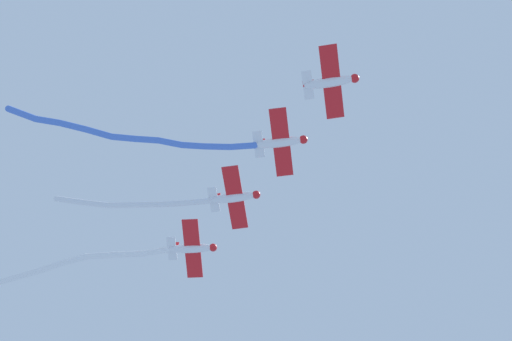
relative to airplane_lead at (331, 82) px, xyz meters
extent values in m
ellipsoid|color=white|center=(-0.05, -0.12, -0.01)|extent=(3.07, 5.44, 1.11)
sphere|color=red|center=(0.93, 2.27, -0.01)|extent=(1.23, 1.23, 0.94)
ellipsoid|color=#1E2D4C|center=(0.21, 0.50, 0.40)|extent=(1.20, 1.53, 0.59)
cube|color=red|center=(0.02, 0.05, -0.16)|extent=(8.00, 4.69, 0.15)
cube|color=white|center=(-0.91, -2.23, 0.08)|extent=(3.24, 2.12, 0.12)
cube|color=red|center=(-0.87, -2.13, 0.66)|extent=(0.60, 1.20, 1.53)
ellipsoid|color=white|center=(-7.87, -3.49, 0.24)|extent=(2.93, 5.47, 1.11)
sphere|color=red|center=(-6.97, -1.07, 0.24)|extent=(1.21, 1.21, 0.94)
ellipsoid|color=#1E2D4C|center=(-7.63, -2.86, 0.65)|extent=(1.17, 1.53, 0.59)
cube|color=red|center=(-7.81, -3.32, 0.09)|extent=(8.04, 4.49, 0.15)
cube|color=white|center=(-8.67, -5.63, 0.33)|extent=(3.25, 2.05, 0.12)
cube|color=red|center=(-8.63, -5.52, 0.91)|extent=(0.57, 1.21, 1.53)
cylinder|color=#4C75DB|center=(-9.17, -7.29, 0.07)|extent=(1.52, 2.71, 1.04)
cylinder|color=#4C75DB|center=(-9.74, -9.97, -0.23)|extent=(1.38, 2.97, 1.35)
cylinder|color=#4C75DB|center=(-10.09, -12.55, -0.56)|extent=(1.22, 2.42, 1.22)
cylinder|color=#4C75DB|center=(-10.22, -14.94, -0.76)|extent=(0.68, 2.52, 0.82)
cylinder|color=#4C75DB|center=(-10.39, -17.36, -0.89)|extent=(1.20, 2.45, 0.99)
cylinder|color=#4C75DB|center=(-10.68, -19.78, -1.04)|extent=(1.20, 2.58, 1.13)
cylinder|color=#4C75DB|center=(-10.74, -22.39, -1.08)|extent=(1.10, 2.75, 1.07)
cylinder|color=#4C75DB|center=(-10.63, -25.17, -1.01)|extent=(0.99, 2.88, 0.95)
cylinder|color=#4C75DB|center=(-10.58, -27.78, -1.18)|extent=(0.78, 2.48, 1.13)
cylinder|color=#4C75DB|center=(-10.29, -30.36, -1.46)|extent=(1.37, 2.93, 0.99)
sphere|color=#4C75DB|center=(-8.82, -6.03, 0.17)|extent=(0.68, 0.68, 0.68)
sphere|color=#4C75DB|center=(-9.52, -8.55, -0.03)|extent=(0.68, 0.68, 0.68)
sphere|color=#4C75DB|center=(-9.95, -11.39, -0.43)|extent=(0.68, 0.68, 0.68)
sphere|color=#4C75DB|center=(-10.22, -13.70, -0.69)|extent=(0.68, 0.68, 0.68)
sphere|color=#4C75DB|center=(-10.22, -16.19, -0.83)|extent=(0.68, 0.68, 0.68)
sphere|color=#4C75DB|center=(-10.55, -18.54, -0.95)|extent=(0.68, 0.68, 0.68)
sphere|color=#4C75DB|center=(-10.81, -21.03, -1.14)|extent=(0.68, 0.68, 0.68)
sphere|color=#4C75DB|center=(-10.67, -23.74, -1.02)|extent=(0.68, 0.68, 0.68)
sphere|color=#4C75DB|center=(-10.60, -26.60, -0.99)|extent=(0.68, 0.68, 0.68)
sphere|color=#4C75DB|center=(-10.56, -28.96, -1.38)|extent=(0.68, 0.68, 0.68)
sphere|color=#4C75DB|center=(-10.02, -31.76, -1.54)|extent=(0.68, 0.68, 0.68)
ellipsoid|color=white|center=(-15.69, -6.86, 0.49)|extent=(3.01, 5.45, 1.11)
sphere|color=red|center=(-14.75, -4.45, 0.49)|extent=(1.22, 1.22, 0.94)
ellipsoid|color=#1E2D4C|center=(-15.44, -6.23, 0.90)|extent=(1.18, 1.53, 0.59)
cube|color=red|center=(-15.62, -6.69, 0.34)|extent=(8.02, 4.60, 0.15)
cube|color=white|center=(-16.52, -8.98, 0.58)|extent=(3.25, 2.09, 0.12)
cube|color=red|center=(-16.48, -8.88, 1.16)|extent=(0.59, 1.20, 1.53)
cylinder|color=white|center=(-17.15, -10.68, 0.46)|extent=(1.62, 2.82, 0.79)
cylinder|color=white|center=(-18.15, -13.26, 0.75)|extent=(1.89, 2.84, 1.36)
cylinder|color=white|center=(-19.20, -16.04, 1.25)|extent=(1.88, 3.25, 1.34)
cylinder|color=white|center=(-20.29, -19.13, 1.78)|extent=(1.98, 3.42, 1.45)
cylinder|color=white|center=(-21.15, -22.19, 2.33)|extent=(1.51, 3.12, 1.45)
cylinder|color=white|center=(-21.64, -25.22, 2.73)|extent=(1.31, 3.20, 1.20)
sphere|color=white|center=(-16.68, -9.38, 0.42)|extent=(0.66, 0.66, 0.66)
sphere|color=white|center=(-17.62, -11.98, 0.50)|extent=(0.66, 0.66, 0.66)
sphere|color=white|center=(-18.68, -14.54, 1.01)|extent=(0.66, 0.66, 0.66)
sphere|color=white|center=(-19.72, -17.55, 1.49)|extent=(0.66, 0.66, 0.66)
sphere|color=white|center=(-20.85, -20.72, 2.07)|extent=(0.66, 0.66, 0.66)
sphere|color=white|center=(-21.45, -23.66, 2.59)|extent=(0.66, 0.66, 0.66)
sphere|color=white|center=(-21.84, -26.77, 2.87)|extent=(0.66, 0.66, 0.66)
ellipsoid|color=white|center=(-23.51, -10.23, 0.74)|extent=(2.55, 5.52, 1.11)
sphere|color=red|center=(-22.80, -7.74, 0.74)|extent=(1.16, 1.16, 0.94)
ellipsoid|color=#1E2D4C|center=(-23.32, -9.58, 1.15)|extent=(1.08, 1.51, 0.59)
cube|color=red|center=(-23.46, -10.05, 0.59)|extent=(8.09, 3.94, 0.15)
cube|color=white|center=(-24.13, -12.42, 0.83)|extent=(3.25, 1.84, 0.12)
cube|color=red|center=(-24.10, -12.31, 1.41)|extent=(0.48, 1.23, 1.53)
cylinder|color=white|center=(-24.93, -14.41, 0.68)|extent=(2.02, 3.42, 0.74)
cylinder|color=white|center=(-26.12, -17.54, 0.81)|extent=(1.85, 3.36, 1.07)
cylinder|color=white|center=(-27.15, -20.57, 0.98)|extent=(1.77, 3.15, 0.91)
cylinder|color=white|center=(-28.35, -23.40, 0.89)|extent=(2.16, 3.07, 1.14)
cylinder|color=white|center=(-29.95, -26.01, 0.84)|extent=(2.46, 2.90, 0.99)
cylinder|color=white|center=(-31.77, -28.61, 1.08)|extent=(2.52, 3.14, 1.05)
cylinder|color=white|center=(-33.48, -31.41, 1.06)|extent=(2.33, 3.21, 1.12)
sphere|color=white|center=(-24.25, -12.84, 0.67)|extent=(0.71, 0.71, 0.71)
sphere|color=white|center=(-25.61, -15.98, 0.69)|extent=(0.71, 0.71, 0.71)
sphere|color=white|center=(-26.64, -19.11, 0.92)|extent=(0.71, 0.71, 0.71)
sphere|color=white|center=(-27.65, -22.03, 1.04)|extent=(0.71, 0.71, 0.71)
sphere|color=white|center=(-29.04, -24.77, 0.74)|extent=(0.71, 0.71, 0.71)
sphere|color=white|center=(-30.85, -27.24, 0.95)|extent=(0.71, 0.71, 0.71)
sphere|color=white|center=(-32.69, -29.98, 1.21)|extent=(0.71, 0.71, 0.71)
camera|label=1|loc=(17.71, -12.19, -65.55)|focal=46.17mm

